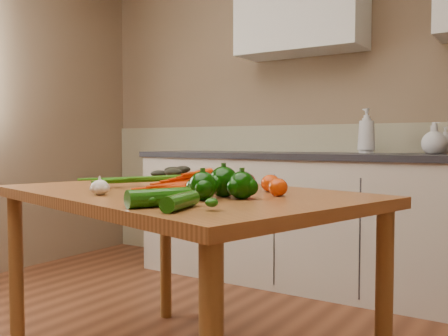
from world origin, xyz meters
The scene contains 17 objects.
room centered at (0.00, 0.17, 1.25)m, with size 4.04×5.04×2.64m.
counter_run centered at (0.21, 2.19, 0.46)m, with size 2.84×0.64×1.14m.
table centered at (0.16, 0.59, 0.69)m, with size 1.65×1.28×0.78m.
soap_bottle_a centered at (0.40, 2.25, 1.05)m, with size 0.11×0.11×0.29m, color silver.
soap_bottle_b centered at (0.86, 2.34, 0.98)m, with size 0.08×0.08×0.17m, color silver.
soap_bottle_c centered at (0.81, 2.25, 1.00)m, with size 0.15×0.15×0.19m, color silver.
carrot_bunch centered at (0.09, 0.61, 0.82)m, with size 0.27×0.21×0.07m, color #EA3E05, non-canonical shape.
leafy_greens centered at (-0.20, 1.01, 0.83)m, with size 0.21×0.19×0.10m, color black, non-canonical shape.
garlic_bulb centered at (0.02, 0.30, 0.81)m, with size 0.07×0.07×0.06m, color silver.
pepper_a centered at (0.43, 0.50, 0.83)m, with size 0.11×0.11×0.11m, color #073202.
pepper_b centered at (0.52, 0.48, 0.83)m, with size 0.09×0.09×0.09m, color #073202.
pepper_c centered at (0.43, 0.37, 0.83)m, with size 0.09×0.09×0.09m, color #073202.
tomato_a centered at (0.39, 0.73, 0.82)m, with size 0.08×0.08×0.07m, color #8D0208.
tomato_b centered at (0.49, 0.74, 0.81)m, with size 0.07×0.07×0.07m, color #CB3605.
tomato_c centered at (0.58, 0.62, 0.81)m, with size 0.07×0.07×0.06m, color #CB3605.
zucchini_a centered at (0.51, 0.16, 0.80)m, with size 0.05×0.05×0.19m, color #104407.
zucchini_b centered at (0.42, 0.17, 0.81)m, with size 0.06×0.06×0.20m, color #104407.
Camera 1 is at (1.38, -0.96, 0.97)m, focal length 40.00 mm.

